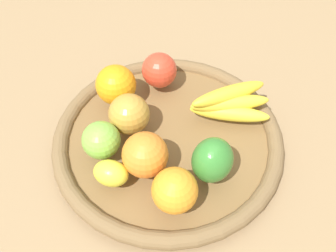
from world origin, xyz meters
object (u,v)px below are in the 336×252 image
object	(u,v)px
banana_bunch	(229,103)
orange_0	(116,85)
apple_1	(101,140)
lemon_0	(111,173)
apple_0	(159,70)
orange_2	(145,155)
bell_pepper	(212,160)
apple_2	(129,115)
orange_1	(175,190)

from	to	relation	value
banana_bunch	orange_0	world-z (taller)	orange_0
apple_1	banana_bunch	bearing A→B (deg)	121.64
lemon_0	apple_0	bearing A→B (deg)	172.20
orange_2	apple_1	world-z (taller)	orange_2
bell_pepper	orange_2	world-z (taller)	bell_pepper
banana_bunch	apple_1	distance (m)	0.26
apple_0	lemon_0	size ratio (longest dim) A/B	1.19
apple_2	bell_pepper	xyz separation A→B (m)	(0.08, 0.17, 0.00)
apple_2	bell_pepper	world-z (taller)	bell_pepper
apple_0	lemon_0	world-z (taller)	apple_0
banana_bunch	orange_1	size ratio (longest dim) A/B	2.10
apple_0	apple_1	distance (m)	0.21
banana_bunch	apple_1	bearing A→B (deg)	-58.36
lemon_0	orange_0	world-z (taller)	orange_0
banana_bunch	orange_1	xyz separation A→B (m)	(0.21, -0.07, 0.01)
orange_0	orange_2	distance (m)	0.18
apple_1	apple_2	bearing A→B (deg)	150.93
apple_0	apple_1	world-z (taller)	apple_0
orange_2	bell_pepper	bearing A→B (deg)	93.90
orange_1	lemon_0	xyz separation A→B (m)	(-0.02, -0.12, -0.02)
orange_2	apple_0	bearing A→B (deg)	-175.26
banana_bunch	orange_1	world-z (taller)	orange_1
apple_0	apple_1	bearing A→B (deg)	-18.85
apple_0	orange_2	bearing A→B (deg)	4.74
banana_bunch	orange_2	xyz separation A→B (m)	(0.16, -0.13, 0.01)
banana_bunch	apple_1	size ratio (longest dim) A/B	2.30
bell_pepper	apple_0	xyz separation A→B (m)	(-0.21, -0.13, -0.01)
bell_pepper	banana_bunch	xyz separation A→B (m)	(-0.15, 0.02, -0.01)
bell_pepper	orange_1	size ratio (longest dim) A/B	1.13
bell_pepper	orange_0	distance (m)	0.26
orange_1	apple_0	bearing A→B (deg)	-163.90
apple_2	orange_1	world-z (taller)	apple_2
orange_1	orange_2	distance (m)	0.08
orange_2	orange_1	bearing A→B (deg)	46.77
apple_2	orange_2	size ratio (longest dim) A/B	0.97
apple_2	lemon_0	xyz separation A→B (m)	(0.12, -0.00, -0.02)
bell_pepper	apple_1	bearing A→B (deg)	117.96
apple_0	bell_pepper	bearing A→B (deg)	32.34
lemon_0	orange_2	bearing A→B (deg)	124.35
bell_pepper	apple_0	distance (m)	0.25
orange_2	apple_1	size ratio (longest dim) A/B	1.16
lemon_0	apple_2	bearing A→B (deg)	178.67
apple_0	orange_2	size ratio (longest dim) A/B	0.91
apple_0	orange_0	bearing A→B (deg)	-50.90
orange_2	apple_1	distance (m)	0.09
apple_0	orange_2	distance (m)	0.22
apple_1	orange_0	bearing A→B (deg)	-176.10
orange_1	apple_1	bearing A→B (deg)	-118.09
banana_bunch	orange_2	bearing A→B (deg)	-40.69
lemon_0	orange_0	bearing A→B (deg)	-167.71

